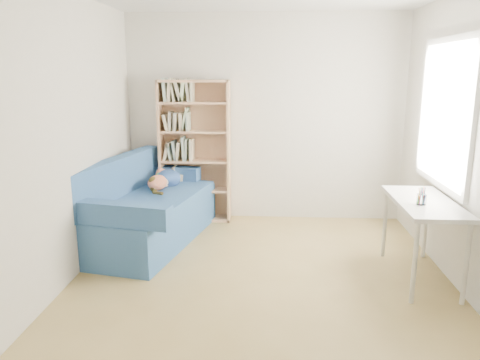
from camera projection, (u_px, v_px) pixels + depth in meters
name	position (u px, v px, depth m)	size (l,w,h in m)	color
ground	(261.00, 282.00, 4.30)	(4.00, 4.00, 0.00)	olive
room_shell	(274.00, 102.00, 3.95)	(3.54, 4.04, 2.62)	silver
sofa	(146.00, 211.00, 5.28)	(1.30, 2.11, 0.95)	navy
bookshelf	(195.00, 157.00, 5.96)	(0.89, 0.28, 1.79)	tan
desk	(424.00, 209.00, 4.25)	(0.51, 1.12, 0.75)	silver
pen_cup	(422.00, 198.00, 4.09)	(0.08, 0.08, 0.16)	white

